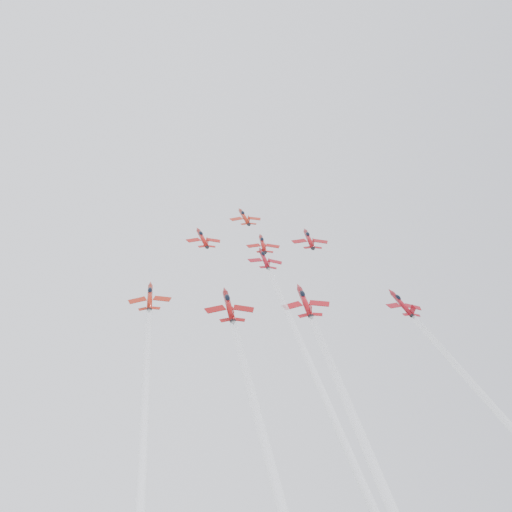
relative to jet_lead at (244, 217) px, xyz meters
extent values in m
cylinder|color=#AC2110|center=(0.00, -0.27, -0.30)|extent=(1.06, 8.25, 6.71)
cone|color=#AC2110|center=(0.00, 4.37, 3.29)|extent=(1.06, 2.32, 2.13)
cone|color=black|center=(0.00, -4.53, -3.58)|extent=(1.06, 1.56, 1.54)
ellipsoid|color=black|center=(0.00, 1.18, 1.44)|extent=(0.96, 2.20, 1.98)
cube|color=#AC2110|center=(-2.59, -0.85, -0.80)|extent=(3.91, 2.49, 1.13)
cube|color=#AC2110|center=(2.59, -0.85, -0.80)|extent=(3.91, 2.49, 1.13)
cube|color=#AC2110|center=(0.00, -4.32, -1.97)|extent=(0.12, 2.54, 2.58)
cube|color=#AC2110|center=(-1.35, -3.77, -3.00)|extent=(1.88, 1.23, 0.65)
cube|color=#AC2110|center=(1.35, -3.77, -3.00)|extent=(1.88, 1.23, 0.65)
cylinder|color=#A81410|center=(-13.42, -12.53, -9.76)|extent=(1.04, 8.15, 6.62)
cone|color=#A81410|center=(-13.42, -7.95, -6.22)|extent=(1.04, 2.29, 2.10)
cone|color=black|center=(-13.42, -16.74, -13.01)|extent=(1.04, 1.54, 1.52)
ellipsoid|color=black|center=(-13.42, -11.09, -8.05)|extent=(0.95, 2.17, 1.95)
cube|color=#A81410|center=(-15.98, -13.10, -10.26)|extent=(3.86, 2.45, 1.12)
cube|color=#A81410|center=(-10.86, -13.10, -10.26)|extent=(3.86, 2.45, 1.12)
cube|color=#A81410|center=(-13.42, -16.53, -11.41)|extent=(0.11, 2.51, 2.55)
cube|color=#A81410|center=(-14.75, -15.98, -12.43)|extent=(1.86, 1.21, 0.64)
cube|color=#A81410|center=(-12.09, -15.98, -12.43)|extent=(1.86, 1.21, 0.64)
cylinder|color=#A2120F|center=(1.98, -13.84, -10.77)|extent=(1.01, 7.88, 6.41)
cone|color=#A2120F|center=(1.98, -9.41, -7.35)|extent=(1.01, 2.22, 2.03)
cone|color=black|center=(1.98, -17.91, -13.92)|extent=(1.01, 1.49, 1.47)
ellipsoid|color=black|center=(1.98, -12.45, -9.12)|extent=(0.92, 2.10, 1.89)
cube|color=#A2120F|center=(-0.49, -14.40, -11.26)|extent=(3.74, 2.37, 1.08)
cube|color=#A2120F|center=(4.46, -14.40, -11.26)|extent=(3.74, 2.37, 1.08)
cube|color=#A2120F|center=(1.98, -17.71, -12.37)|extent=(0.11, 2.43, 2.46)
cube|color=#A2120F|center=(0.70, -17.18, -13.35)|extent=(1.80, 1.17, 0.62)
cube|color=#A2120F|center=(3.27, -17.18, -13.35)|extent=(1.80, 1.17, 0.62)
cylinder|color=maroon|center=(15.68, -10.40, -8.12)|extent=(1.16, 9.02, 7.33)
cone|color=maroon|center=(15.68, -5.33, -4.20)|extent=(1.16, 2.53, 2.33)
cone|color=black|center=(15.68, -15.06, -11.71)|extent=(1.16, 1.70, 1.68)
ellipsoid|color=black|center=(15.68, -8.81, -6.22)|extent=(1.05, 2.41, 2.16)
cube|color=maroon|center=(12.85, -11.03, -8.67)|extent=(4.28, 2.72, 1.24)
cube|color=maroon|center=(18.52, -11.03, -8.67)|extent=(4.28, 2.72, 1.24)
cube|color=maroon|center=(15.68, -14.83, -9.94)|extent=(0.13, 2.78, 2.82)
cube|color=maroon|center=(14.21, -14.22, -11.07)|extent=(2.05, 1.34, 0.71)
cube|color=maroon|center=(17.16, -14.22, -11.07)|extent=(2.05, 1.34, 0.71)
cylinder|color=maroon|center=(0.76, -20.51, -15.92)|extent=(1.01, 7.85, 6.39)
cone|color=maroon|center=(0.76, -16.10, -12.51)|extent=(1.01, 2.21, 2.03)
cone|color=black|center=(0.76, -24.57, -19.05)|extent=(1.01, 1.48, 1.47)
ellipsoid|color=black|center=(0.76, -19.13, -14.28)|extent=(0.91, 2.10, 1.88)
cube|color=maroon|center=(-1.71, -21.06, -16.41)|extent=(3.73, 2.37, 1.08)
cube|color=maroon|center=(3.23, -21.06, -16.41)|extent=(3.73, 2.37, 1.08)
cube|color=maroon|center=(0.76, -24.37, -17.52)|extent=(0.11, 2.42, 2.45)
cube|color=maroon|center=(-0.52, -23.84, -18.50)|extent=(1.79, 1.17, 0.62)
cube|color=maroon|center=(2.04, -23.84, -18.50)|extent=(1.79, 1.17, 0.62)
cylinder|color=white|center=(0.76, -57.44, -44.43)|extent=(1.28, 65.94, 51.32)
cylinder|color=#A92010|center=(-27.11, -35.76, -27.70)|extent=(1.01, 7.89, 6.41)
cone|color=#A92010|center=(-27.11, -31.32, -24.27)|extent=(1.01, 2.22, 2.04)
cone|color=black|center=(-27.11, -39.83, -30.84)|extent=(1.01, 1.49, 1.47)
ellipsoid|color=black|center=(-27.11, -34.37, -26.04)|extent=(0.92, 2.11, 1.89)
cube|color=#A92010|center=(-29.59, -36.31, -28.18)|extent=(3.74, 2.38, 1.08)
cube|color=#A92010|center=(-24.63, -36.31, -28.18)|extent=(3.74, 2.38, 1.08)
cube|color=#A92010|center=(-27.11, -39.63, -29.29)|extent=(0.11, 2.43, 2.47)
cube|color=#A92010|center=(-28.39, -39.10, -30.28)|extent=(1.80, 1.17, 0.62)
cube|color=#A92010|center=(-25.82, -39.10, -30.28)|extent=(1.80, 1.17, 0.62)
cylinder|color=white|center=(-27.11, -72.85, -56.33)|extent=(1.29, 66.23, 51.55)
cylinder|color=maroon|center=(-11.13, -37.93, -29.37)|extent=(1.20, 9.38, 7.62)
cone|color=maroon|center=(-11.13, -32.65, -25.30)|extent=(1.20, 2.64, 2.42)
cone|color=black|center=(-11.13, -42.77, -33.11)|extent=(1.20, 1.77, 1.75)
ellipsoid|color=black|center=(-11.13, -36.27, -27.40)|extent=(1.09, 2.50, 2.25)
cube|color=maroon|center=(-14.08, -38.58, -29.95)|extent=(4.45, 2.83, 1.29)
cube|color=maroon|center=(-8.18, -38.58, -29.95)|extent=(4.45, 2.83, 1.29)
cube|color=maroon|center=(-11.13, -42.53, -31.27)|extent=(0.13, 2.89, 2.93)
cube|color=maroon|center=(-12.66, -41.90, -32.44)|extent=(2.14, 1.40, 0.74)
cube|color=maroon|center=(-9.60, -41.90, -32.44)|extent=(2.14, 1.40, 0.74)
cylinder|color=#A30F16|center=(5.91, -36.00, -27.88)|extent=(1.22, 9.55, 7.77)
cone|color=#A30F16|center=(5.91, -30.63, -23.74)|extent=(1.22, 2.68, 2.46)
cone|color=black|center=(5.91, -40.93, -31.69)|extent=(1.22, 1.80, 1.78)
ellipsoid|color=black|center=(5.91, -34.31, -25.88)|extent=(1.11, 2.55, 2.29)
cube|color=#A30F16|center=(2.91, -36.67, -28.47)|extent=(4.53, 2.88, 1.31)
cube|color=#A30F16|center=(8.91, -36.67, -28.47)|extent=(4.53, 2.88, 1.31)
cube|color=#A30F16|center=(5.91, -40.69, -29.82)|extent=(0.13, 2.94, 2.98)
cube|color=#A30F16|center=(4.35, -40.05, -31.01)|extent=(2.18, 1.42, 0.75)
cube|color=#A30F16|center=(7.47, -40.05, -31.01)|extent=(2.18, 1.42, 0.75)
cylinder|color=maroon|center=(28.84, -35.89, -27.79)|extent=(1.03, 8.07, 6.56)
cone|color=maroon|center=(28.84, -31.35, -24.29)|extent=(1.03, 2.27, 2.08)
cone|color=black|center=(28.84, -40.05, -31.01)|extent=(1.03, 1.52, 1.51)
ellipsoid|color=black|center=(28.84, -34.46, -26.10)|extent=(0.94, 2.15, 1.93)
cube|color=maroon|center=(26.30, -36.45, -28.29)|extent=(3.83, 2.43, 1.11)
cube|color=maroon|center=(31.37, -36.45, -28.29)|extent=(3.83, 2.43, 1.11)
cube|color=maroon|center=(28.84, -39.85, -29.43)|extent=(0.11, 2.49, 2.52)
cube|color=maroon|center=(27.52, -39.31, -30.43)|extent=(1.84, 1.20, 0.63)
cube|color=maroon|center=(30.15, -39.31, -30.43)|extent=(1.84, 1.20, 0.63)
camera|label=1|loc=(-32.10, -153.16, -40.97)|focal=40.00mm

